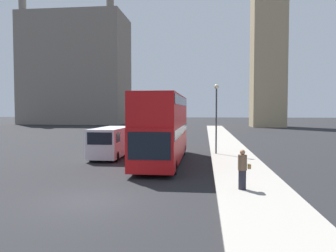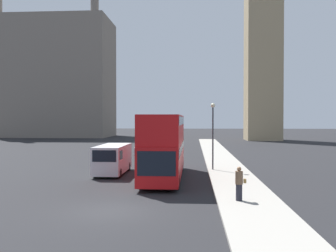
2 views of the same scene
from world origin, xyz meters
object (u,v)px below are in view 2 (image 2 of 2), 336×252
white_van (113,159)px  pedestrian (239,184)px  parked_sedan (145,148)px  street_lamp (213,126)px  red_double_decker_bus (164,143)px

white_van → pedestrian: 12.84m
pedestrian → parked_sedan: (-8.25, 26.21, -0.32)m
street_lamp → parked_sedan: bearing=117.3°
pedestrian → street_lamp: size_ratio=0.32×
parked_sedan → white_van: bearing=-91.1°
pedestrian → parked_sedan: size_ratio=0.36×
red_double_decker_bus → white_van: bearing=156.7°
white_van → street_lamp: bearing=14.7°
red_double_decker_bus → pedestrian: size_ratio=6.71×
parked_sedan → street_lamp: bearing=-62.7°
street_lamp → red_double_decker_bus: bearing=-133.7°
pedestrian → parked_sedan: 27.48m
parked_sedan → pedestrian: bearing=-72.5°
white_van → parked_sedan: size_ratio=1.19×
red_double_decker_bus → pedestrian: (4.41, -7.76, -1.51)m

